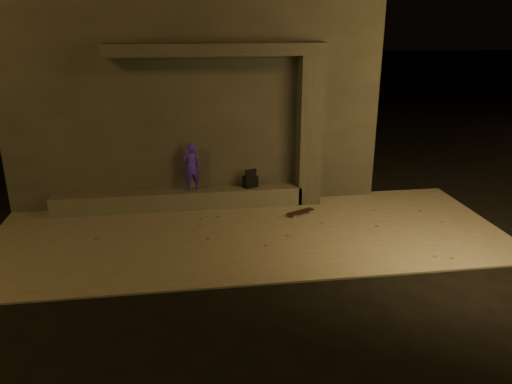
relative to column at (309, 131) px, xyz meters
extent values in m
plane|color=black|center=(-1.70, -3.75, -1.84)|extent=(120.00, 120.00, 0.00)
cube|color=slate|center=(-1.70, -1.75, -1.82)|extent=(11.00, 4.40, 0.04)
cube|color=#34322F|center=(-2.70, 2.75, 0.76)|extent=(9.00, 5.00, 5.20)
cube|color=#514E49|center=(-3.20, 0.00, -1.58)|extent=(6.00, 0.55, 0.45)
cube|color=#34322F|center=(0.00, 0.00, 0.00)|extent=(0.55, 0.55, 3.60)
cube|color=#34322F|center=(-2.20, 0.05, 1.94)|extent=(5.00, 0.70, 0.28)
imported|color=#351CB8|center=(-2.88, 0.00, -0.77)|extent=(0.49, 0.40, 1.17)
cube|color=black|center=(-1.45, 0.00, -1.21)|extent=(0.40, 0.34, 0.28)
cube|color=black|center=(-1.45, 0.00, -0.97)|extent=(0.29, 0.16, 0.20)
cube|color=black|center=(-0.37, -0.87, -1.73)|extent=(0.73, 0.49, 0.01)
cylinder|color=#AB6744|center=(-0.19, -0.70, -1.78)|extent=(0.06, 0.05, 0.05)
cylinder|color=#AB6744|center=(-0.13, -0.83, -1.78)|extent=(0.06, 0.05, 0.05)
cylinder|color=#AB6744|center=(-0.62, -0.92, -1.78)|extent=(0.06, 0.05, 0.05)
cylinder|color=#AB6744|center=(-0.55, -1.04, -1.78)|extent=(0.06, 0.05, 0.05)
cube|color=#99999E|center=(-0.16, -0.76, -1.74)|extent=(0.11, 0.15, 0.01)
cube|color=#99999E|center=(-0.59, -0.98, -1.74)|extent=(0.11, 0.15, 0.01)
camera|label=1|loc=(-3.00, -11.57, 2.63)|focal=35.00mm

